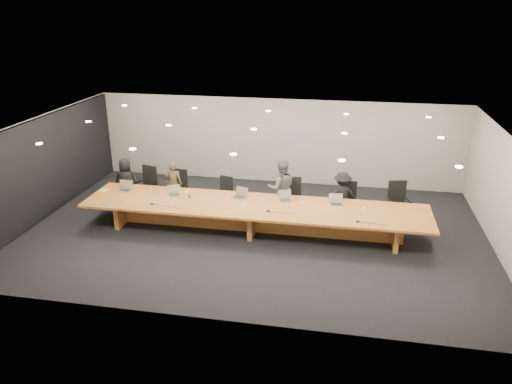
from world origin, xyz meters
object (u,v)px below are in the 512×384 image
person_b (174,184)px  amber_mug (190,196)px  laptop_d (286,196)px  chair_mid_right (293,198)px  person_a (126,182)px  mic_left (152,203)px  person_c (281,188)px  mic_center (268,211)px  person_d (342,196)px  av_box (107,203)px  conference_table (254,213)px  laptop_e (337,200)px  water_bottle (186,194)px  laptop_b (174,191)px  laptop_a (124,186)px  chair_far_left (146,186)px  chair_far_right (399,203)px  chair_mid_left (224,194)px  chair_left (177,189)px  paper_cup_far (364,209)px  mic_right (358,221)px  laptop_c (239,193)px  chair_right (348,201)px

person_b → amber_mug: (0.82, -1.02, 0.09)m
laptop_d → chair_mid_right: bearing=61.6°
person_a → mic_left: bearing=121.0°
person_c → mic_center: size_ratio=13.43×
person_d → person_b: bearing=-17.5°
av_box → mic_left: av_box is taller
conference_table → chair_mid_right: bearing=52.9°
laptop_e → conference_table: bearing=179.1°
amber_mug → water_bottle: bearing=-153.8°
laptop_b → person_b: bearing=89.6°
amber_mug → chair_mid_right: bearing=20.3°
laptop_d → laptop_a: bearing=160.9°
person_a → mic_center: size_ratio=11.69×
chair_far_left → water_bottle: bearing=-18.9°
person_a → mic_center: 4.75m
chair_far_right → laptop_d: 3.11m
chair_mid_left → person_c: 1.73m
person_a → laptop_e: size_ratio=3.99×
chair_left → paper_cup_far: bearing=-1.4°
laptop_a → person_c: bearing=12.5°
chair_mid_left → chair_mid_right: (2.02, -0.11, 0.07)m
mic_left → mic_right: 5.29m
person_d → laptop_e: (-0.12, -0.87, 0.21)m
conference_table → laptop_c: laptop_c is taller
person_c → conference_table: bearing=50.1°
chair_mid_right → laptop_b: bearing=-171.6°
chair_left → laptop_b: size_ratio=3.30×
chair_far_left → laptop_c: 3.18m
person_a → chair_far_left: bearing=-178.6°
chair_mid_left → laptop_b: (-1.13, -1.00, 0.39)m
paper_cup_far → mic_right: (-0.15, -0.75, -0.03)m
amber_mug → mic_center: amber_mug is taller
chair_right → laptop_e: 1.03m
paper_cup_far → conference_table: bearing=-176.3°
chair_mid_left → mic_right: size_ratio=8.06×
person_b → paper_cup_far: person_b is taller
chair_right → laptop_e: chair_right is taller
av_box → laptop_b: bearing=15.6°
person_b → paper_cup_far: bearing=162.4°
av_box → conference_table: bearing=-6.0°
laptop_e → laptop_a: bearing=169.1°
chair_right → laptop_d: 1.90m
chair_mid_right → laptop_e: size_ratio=3.15×
chair_mid_left → laptop_d: (1.92, -0.85, 0.39)m
chair_left → water_bottle: size_ratio=5.02×
person_a → mic_right: bearing=154.4°
chair_mid_left → paper_cup_far: (3.94, -1.10, 0.30)m
laptop_c → mic_right: laptop_c is taller
chair_right → person_a: 6.50m
chair_far_left → mic_center: bearing=-6.4°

